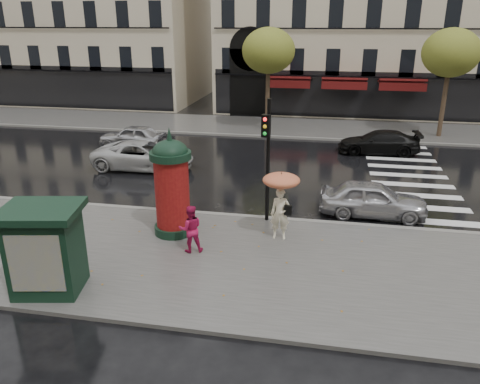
% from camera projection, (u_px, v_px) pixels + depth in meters
% --- Properties ---
extents(ground, '(160.00, 160.00, 0.00)m').
position_uv_depth(ground, '(254.00, 258.00, 14.72)').
color(ground, black).
rests_on(ground, ground).
extents(near_sidewalk, '(90.00, 7.00, 0.12)m').
position_uv_depth(near_sidewalk, '(251.00, 264.00, 14.24)').
color(near_sidewalk, '#474744').
rests_on(near_sidewalk, ground).
extents(far_sidewalk, '(90.00, 6.00, 0.12)m').
position_uv_depth(far_sidewalk, '(298.00, 128.00, 32.21)').
color(far_sidewalk, '#474744').
rests_on(far_sidewalk, ground).
extents(near_kerb, '(90.00, 0.25, 0.14)m').
position_uv_depth(near_kerb, '(266.00, 219.00, 17.46)').
color(near_kerb, slate).
rests_on(near_kerb, ground).
extents(far_kerb, '(90.00, 0.25, 0.14)m').
position_uv_depth(far_kerb, '(294.00, 138.00, 29.44)').
color(far_kerb, slate).
rests_on(far_kerb, ground).
extents(zebra_crossing, '(3.60, 11.75, 0.01)m').
position_uv_depth(zebra_crossing, '(408.00, 175.00, 22.51)').
color(zebra_crossing, silver).
rests_on(zebra_crossing, ground).
extents(tree_far_left, '(3.40, 3.40, 6.64)m').
position_uv_depth(tree_far_left, '(268.00, 51.00, 29.87)').
color(tree_far_left, '#38281C').
rests_on(tree_far_left, ground).
extents(tree_far_right, '(3.40, 3.40, 6.64)m').
position_uv_depth(tree_far_right, '(451.00, 53.00, 27.94)').
color(tree_far_right, '#38281C').
rests_on(tree_far_right, ground).
extents(woman_umbrella, '(1.22, 1.22, 2.35)m').
position_uv_depth(woman_umbrella, '(281.00, 195.00, 15.27)').
color(woman_umbrella, '#F4EBC9').
rests_on(woman_umbrella, near_sidewalk).
extents(woman_red, '(0.91, 0.81, 1.55)m').
position_uv_depth(woman_red, '(191.00, 229.00, 14.64)').
color(woman_red, '#B5164B').
rests_on(woman_red, near_sidewalk).
extents(man_burgundy, '(1.03, 0.75, 1.94)m').
position_uv_depth(man_burgundy, '(171.00, 192.00, 17.16)').
color(man_burgundy, '#410D15').
rests_on(man_burgundy, near_sidewalk).
extents(morris_column, '(1.38, 1.38, 3.70)m').
position_uv_depth(morris_column, '(172.00, 184.00, 15.60)').
color(morris_column, black).
rests_on(morris_column, near_sidewalk).
extents(traffic_light, '(0.32, 0.43, 4.44)m').
position_uv_depth(traffic_light, '(267.00, 149.00, 16.25)').
color(traffic_light, black).
rests_on(traffic_light, near_sidewalk).
extents(newsstand, '(2.28, 2.03, 2.40)m').
position_uv_depth(newsstand, '(46.00, 248.00, 12.38)').
color(newsstand, black).
rests_on(newsstand, near_sidewalk).
extents(car_silver, '(4.01, 1.65, 1.36)m').
position_uv_depth(car_silver, '(373.00, 199.00, 17.67)').
color(car_silver, '#B3B3B9').
rests_on(car_silver, ground).
extents(car_white, '(5.03, 2.37, 1.39)m').
position_uv_depth(car_white, '(143.00, 155.00, 23.30)').
color(car_white, '#BABABA').
rests_on(car_white, ground).
extents(car_black, '(4.50, 2.05, 1.28)m').
position_uv_depth(car_black, '(379.00, 142.00, 26.04)').
color(car_black, black).
rests_on(car_black, ground).
extents(car_far_silver, '(3.95, 1.72, 1.33)m').
position_uv_depth(car_far_silver, '(133.00, 136.00, 27.21)').
color(car_far_silver, '#AEAFB3').
rests_on(car_far_silver, ground).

